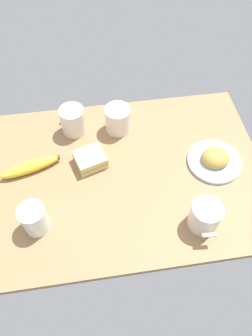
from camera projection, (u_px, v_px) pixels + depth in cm
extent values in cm
cube|color=#936D47|center=(126.00, 175.00, 105.18)|extent=(90.00, 64.00, 2.00)
cylinder|color=silver|center=(215.00, 163.00, 106.04)|extent=(17.62, 17.62, 1.20)
ellipsoid|color=#B28C3F|center=(216.00, 159.00, 104.42)|extent=(9.21, 8.29, 5.47)
cylinder|color=silver|center=(205.00, 216.00, 90.60)|extent=(8.72, 8.72, 9.26)
cylinder|color=tan|center=(208.00, 209.00, 87.20)|extent=(7.67, 7.67, 0.40)
cylinder|color=silver|center=(209.00, 235.00, 86.86)|extent=(4.03, 1.59, 1.20)
cylinder|color=silver|center=(73.00, 121.00, 110.75)|extent=(8.39, 8.39, 9.96)
cylinder|color=black|center=(71.00, 111.00, 107.06)|extent=(7.39, 7.39, 0.40)
cylinder|color=silver|center=(68.00, 108.00, 113.34)|extent=(3.96, 2.08, 1.20)
cylinder|color=silver|center=(119.00, 119.00, 111.38)|extent=(8.77, 8.77, 9.56)
cylinder|color=brown|center=(119.00, 110.00, 107.86)|extent=(7.72, 7.72, 0.40)
cylinder|color=silver|center=(116.00, 106.00, 114.33)|extent=(3.97, 1.27, 1.20)
cube|color=#DBB77A|center=(91.00, 162.00, 105.95)|extent=(11.35, 10.73, 1.60)
cube|color=#8CB24C|center=(90.00, 159.00, 104.80)|extent=(11.35, 10.73, 1.20)
cube|color=#DBB77A|center=(90.00, 157.00, 103.65)|extent=(11.35, 10.73, 1.60)
cylinder|color=silver|center=(34.00, 219.00, 89.98)|extent=(7.62, 7.62, 9.54)
cylinder|color=white|center=(36.00, 222.00, 91.52)|extent=(6.85, 6.85, 5.79)
ellipsoid|color=yellow|center=(30.00, 167.00, 103.40)|extent=(19.77, 9.06, 3.96)
cube|color=#4C3819|center=(58.00, 157.00, 105.54)|extent=(1.20, 1.20, 1.20)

